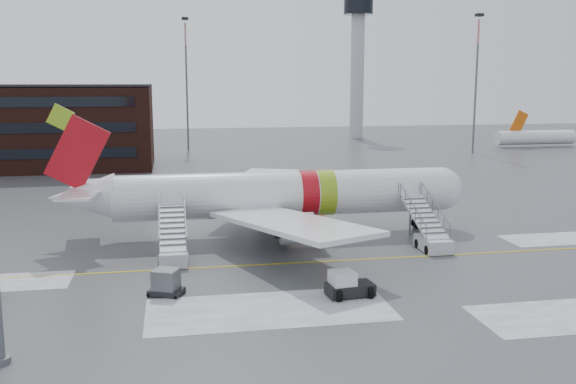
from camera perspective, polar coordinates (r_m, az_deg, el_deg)
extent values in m
plane|color=#494C4F|center=(47.81, 3.66, -5.83)|extent=(260.00, 260.00, 0.00)
cylinder|color=white|center=(53.99, -0.38, -0.16)|extent=(28.00, 3.80, 3.80)
sphere|color=white|center=(58.05, 13.36, 0.28)|extent=(3.80, 3.80, 3.80)
cube|color=black|center=(58.39, 14.31, 0.80)|extent=(1.09, 1.60, 0.97)
cone|color=white|center=(53.62, -17.91, -0.45)|extent=(5.20, 3.72, 3.72)
cube|color=#AE0D16|center=(53.14, -18.22, 3.32)|extent=(5.27, 0.30, 6.09)
cube|color=#88B01C|center=(53.08, -19.57, 6.27)|extent=(2.16, 0.26, 2.16)
cube|color=white|center=(56.04, -17.41, 0.69)|extent=(3.07, 4.85, 0.18)
cube|color=white|center=(50.95, -18.10, -0.24)|extent=(3.07, 4.85, 0.18)
cube|color=white|center=(62.21, -2.65, 0.62)|extent=(10.72, 15.97, 1.13)
cube|color=white|center=(45.73, 0.24, -2.79)|extent=(10.72, 15.97, 1.13)
cylinder|color=white|center=(59.47, -0.78, -1.13)|extent=(3.40, 2.10, 2.10)
cylinder|color=white|center=(49.47, 1.24, -3.41)|extent=(3.40, 2.10, 2.10)
cylinder|color=#595B60|center=(57.76, 11.43, -2.32)|extent=(0.20, 0.20, 1.80)
cylinder|color=black|center=(57.86, 11.42, -2.75)|extent=(0.90, 0.56, 0.90)
cylinder|color=black|center=(56.83, -1.30, -2.79)|extent=(0.90, 0.56, 0.90)
cylinder|color=black|center=(52.22, -0.46, -3.93)|extent=(0.90, 0.56, 0.90)
cube|color=silver|center=(50.69, 12.81, -4.50)|extent=(2.00, 3.20, 1.00)
cube|color=silver|center=(52.20, 11.98, -2.16)|extent=(1.90, 5.87, 2.52)
cube|color=silver|center=(54.98, 10.73, -0.26)|extent=(1.90, 1.40, 0.15)
cylinder|color=#595B60|center=(54.93, 10.82, -2.08)|extent=(0.16, 0.16, 3.40)
cylinder|color=black|center=(49.51, 12.30, -5.06)|extent=(0.25, 0.70, 0.70)
cylinder|color=black|center=(51.98, 13.29, -4.38)|extent=(0.25, 0.70, 0.70)
cube|color=#B9BBC1|center=(46.72, -10.15, -5.64)|extent=(2.00, 3.20, 1.00)
cube|color=#B9BBC1|center=(48.35, -10.23, -3.06)|extent=(1.90, 5.87, 2.52)
cube|color=#B9BBC1|center=(51.34, -10.29, -0.97)|extent=(1.90, 1.40, 0.15)
cylinder|color=#595B60|center=(51.29, -10.23, -2.91)|extent=(0.16, 0.16, 3.40)
cylinder|color=black|center=(45.82, -11.27, -6.25)|extent=(0.25, 0.70, 0.70)
cylinder|color=black|center=(47.75, -9.07, -5.52)|extent=(0.25, 0.70, 0.70)
cube|color=black|center=(39.54, 5.53, -8.58)|extent=(2.97, 1.81, 0.70)
cube|color=silver|center=(39.14, 4.86, -7.67)|extent=(1.55, 1.55, 0.91)
cube|color=black|center=(39.03, 4.87, -7.18)|extent=(1.34, 1.43, 0.15)
cylinder|color=black|center=(38.60, 4.52, -9.19)|extent=(0.38, 0.73, 0.70)
cylinder|color=black|center=(39.33, 7.30, -8.87)|extent=(0.38, 0.73, 0.70)
cylinder|color=black|center=(39.84, 3.79, -8.56)|extent=(0.38, 0.73, 0.70)
cylinder|color=black|center=(40.56, 6.48, -8.26)|extent=(0.38, 0.73, 0.70)
cube|color=black|center=(40.36, -10.75, -8.66)|extent=(2.37, 2.10, 0.31)
cube|color=#56575E|center=(40.14, -10.79, -7.70)|extent=(1.85, 1.80, 1.34)
cylinder|color=black|center=(39.82, -12.05, -9.10)|extent=(0.26, 0.31, 0.27)
cylinder|color=black|center=(40.98, -9.49, -8.46)|extent=(0.26, 0.31, 0.27)
cylinder|color=#595B60|center=(33.55, -24.16, -13.47)|extent=(0.90, 0.90, 0.30)
cylinder|color=#B2B5BA|center=(145.58, 6.17, 10.31)|extent=(3.00, 3.00, 28.00)
cylinder|color=black|center=(146.40, 6.28, 16.00)|extent=(6.40, 6.40, 3.00)
cylinder|color=#595B60|center=(119.22, 16.30, 7.95)|extent=(0.36, 0.36, 19.20)
cylinder|color=#CC7272|center=(119.45, 16.58, 13.47)|extent=(0.32, 0.32, 4.32)
cube|color=black|center=(119.68, 16.65, 14.84)|extent=(1.20, 1.20, 0.50)
cylinder|color=#595B60|center=(122.69, -8.96, 8.27)|extent=(0.36, 0.36, 19.20)
cylinder|color=#CC7272|center=(122.91, -9.11, 13.64)|extent=(0.32, 0.32, 4.32)
cube|color=black|center=(123.14, -9.15, 14.98)|extent=(1.20, 1.20, 0.50)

